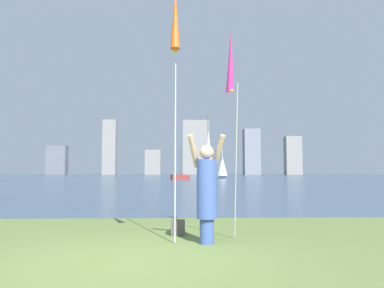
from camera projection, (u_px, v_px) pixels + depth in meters
The scene contains 14 objects.
ground at pixel (175, 179), 55.82m from camera, with size 120.00×138.00×0.12m.
person at pixel (207, 189), 6.38m from camera, with size 0.67×0.49×1.82m.
kite_flag_left at pixel (175, 28), 6.32m from camera, with size 0.16×0.88×4.19m.
kite_flag_right at pixel (231, 66), 7.38m from camera, with size 0.16×1.08×3.91m.
bag at pixel (178, 228), 7.16m from camera, with size 0.26×0.20×0.28m.
sailboat_1 at pixel (208, 160), 29.59m from camera, with size 1.05×1.98×5.50m.
sailboat_2 at pixel (180, 177), 49.47m from camera, with size 2.53×1.49×4.28m.
sailboat_6 at pixel (222, 167), 57.57m from camera, with size 1.74×3.20×5.40m.
skyline_tower_0 at pixel (57, 160), 113.05m from camera, with size 5.64×3.46×8.44m.
skyline_tower_1 at pixel (110, 147), 110.76m from camera, with size 3.76×3.78×15.68m.
skyline_tower_2 at pixel (153, 162), 112.84m from camera, with size 4.57×3.03×7.21m.
skyline_tower_3 at pixel (196, 148), 111.91m from camera, with size 7.65×4.56×15.68m.
skyline_tower_4 at pixel (252, 152), 111.76m from camera, with size 4.63×4.04×13.21m.
skyline_tower_5 at pixel (293, 155), 110.33m from camera, with size 4.54×3.17×10.96m.
Camera 1 is at (0.70, -5.14, 1.21)m, focal length 35.94 mm.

